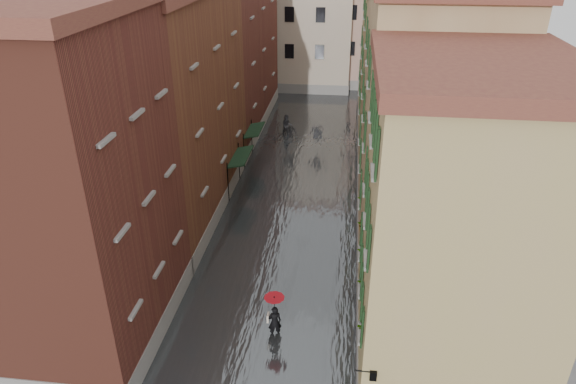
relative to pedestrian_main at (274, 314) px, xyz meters
The scene contains 16 objects.
ground 2.02m from the pedestrian_main, 110.52° to the left, with size 120.00×120.00×0.00m, color #5E5E61.
floodwater 14.57m from the pedestrian_main, 92.24° to the left, with size 10.00×60.00×0.20m, color #404346.
building_left_near 9.25m from the pedestrian_main, behind, with size 6.00×8.00×13.00m, color brown.
building_left_mid 13.90m from the pedestrian_main, 125.74° to the left, with size 6.00×14.00×12.50m, color brown.
building_left_far 27.24m from the pedestrian_main, 106.52° to the left, with size 6.00×16.00×14.00m, color brown.
building_right_near 7.89m from the pedestrian_main, ahead, with size 6.00×8.00×11.50m, color tan.
building_right_mid 13.42m from the pedestrian_main, 58.54° to the left, with size 6.00×14.00×13.00m, color tan.
building_right_far 26.70m from the pedestrian_main, 75.85° to the left, with size 6.00×16.00×11.50m, color tan.
building_end_cream 40.03m from the pedestrian_main, 95.16° to the left, with size 12.00×9.00×13.00m, color #C3B29B.
building_end_pink 42.14m from the pedestrian_main, 82.54° to the left, with size 10.00×9.00×12.00m, color tan.
awning_near 13.58m from the pedestrian_main, 107.43° to the left, with size 1.09×3.32×2.80m.
awning_far 18.21m from the pedestrian_main, 102.89° to the left, with size 1.09×3.04×2.80m.
wall_lantern 6.13m from the pedestrian_main, 50.00° to the right, with size 0.71×0.22×0.35m.
window_planters 4.68m from the pedestrian_main, 29.41° to the left, with size 0.59×10.22×0.84m.
pedestrian_main is the anchor object (origin of this frame).
pedestrian_far 23.49m from the pedestrian_main, 95.83° to the left, with size 0.87×0.68×1.80m, color black.
Camera 1 is at (3.12, -17.81, 15.35)m, focal length 32.00 mm.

